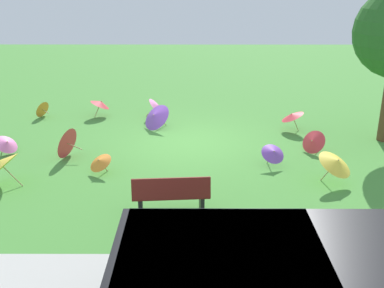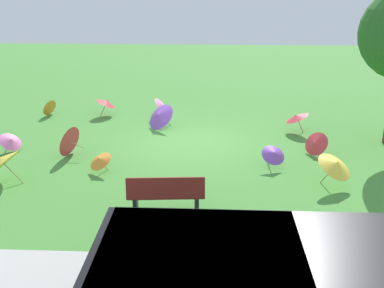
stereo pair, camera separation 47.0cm
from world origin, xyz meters
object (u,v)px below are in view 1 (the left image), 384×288
parasol_pink_1 (158,106)px  parasol_red_1 (313,141)px  park_bench (171,195)px  parasol_red_3 (65,142)px  parasol_pink_0 (7,143)px  parasol_red_2 (100,103)px  parasol_orange_1 (41,109)px  parasol_red_0 (292,115)px  parasol_yellow_0 (0,164)px  parasol_purple_0 (273,153)px  parasol_purple_1 (155,116)px  parasol_orange_0 (100,161)px  parasol_yellow_1 (336,162)px  van_dark (278,285)px

parasol_pink_1 → parasol_red_1: parasol_pink_1 is taller
park_bench → parasol_red_1: park_bench is taller
parasol_red_3 → parasol_pink_0: bearing=-8.2°
parasol_pink_1 → parasol_red_2: size_ratio=0.97×
park_bench → parasol_pink_1: 7.09m
park_bench → parasol_red_1: size_ratio=1.97×
parasol_red_2 → parasol_orange_1: (2.08, 0.08, -0.18)m
parasol_red_3 → parasol_red_1: bearing=-176.5°
parasol_pink_1 → park_bench: bearing=96.4°
parasol_red_0 → parasol_red_1: size_ratio=0.99×
park_bench → parasol_yellow_0: size_ratio=1.62×
park_bench → parasol_purple_0: size_ratio=2.13×
parasol_purple_0 → parasol_purple_1: (3.31, -3.14, 0.02)m
parasol_purple_0 → parasol_red_3: parasol_red_3 is taller
parasol_orange_0 → parasol_red_3: bearing=-43.9°
parasol_purple_1 → parasol_pink_0: bearing=29.8°
parasol_red_1 → parasol_yellow_1: parasol_yellow_1 is taller
parasol_pink_0 → parasol_yellow_1: 8.79m
parasol_yellow_1 → parasol_pink_0: bearing=-12.8°
parasol_orange_1 → parasol_red_3: 4.21m
parasol_yellow_0 → parasol_orange_1: (0.80, -5.56, -0.26)m
parasol_pink_1 → parasol_purple_1: parasol_purple_1 is taller
parasol_purple_1 → parasol_purple_0: bearing=136.4°
parasol_red_1 → parasol_pink_0: bearing=1.1°
parasol_purple_0 → parasol_yellow_1: 1.69m
parasol_orange_1 → parasol_red_3: (-1.85, 3.78, 0.14)m
parasol_red_0 → parasol_yellow_0: parasol_yellow_0 is taller
van_dark → park_bench: (1.56, -3.49, -0.45)m
van_dark → parasol_pink_1: van_dark is taller
van_dark → parasol_red_3: van_dark is taller
parasol_red_0 → parasol_red_3: parasol_red_3 is taller
parasol_purple_0 → parasol_yellow_1: parasol_yellow_1 is taller
parasol_yellow_1 → parasol_purple_0: bearing=-39.5°
parasol_red_0 → parasol_orange_0: (5.49, 3.40, -0.18)m
park_bench → parasol_red_0: 6.57m
van_dark → parasol_purple_0: 6.16m
van_dark → parasol_red_1: (-2.25, -7.10, -0.59)m
park_bench → parasol_purple_1: park_bench is taller
parasol_purple_0 → parasol_red_2: parasol_red_2 is taller
parasol_yellow_0 → parasol_purple_0: bearing=-170.1°
van_dark → parasol_yellow_1: van_dark is taller
parasol_pink_1 → parasol_yellow_0: size_ratio=0.80×
parasol_purple_0 → parasol_pink_1: bearing=-53.4°
parasol_red_0 → parasol_purple_0: bearing=70.0°
parasol_orange_1 → parasol_purple_0: bearing=149.3°
parasol_red_1 → parasol_purple_1: size_ratio=0.68×
parasol_pink_1 → parasol_orange_1: size_ratio=1.19×
parasol_orange_1 → parasol_red_3: bearing=116.1°
parasol_red_1 → parasol_red_3: 6.86m
parasol_red_1 → van_dark: bearing=72.4°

